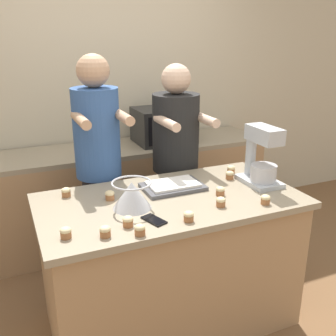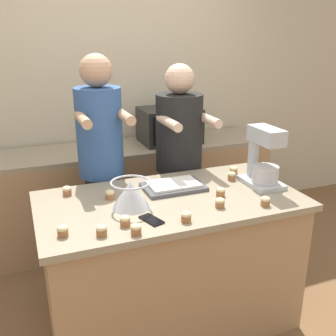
{
  "view_description": "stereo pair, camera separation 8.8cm",
  "coord_description": "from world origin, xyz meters",
  "px_view_note": "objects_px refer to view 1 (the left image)",
  "views": [
    {
      "loc": [
        -0.89,
        -2.01,
        1.85
      ],
      "look_at": [
        0.0,
        0.04,
        1.07
      ],
      "focal_mm": 42.0,
      "sensor_mm": 36.0,
      "label": 1
    },
    {
      "loc": [
        -0.81,
        -2.04,
        1.85
      ],
      "look_at": [
        0.0,
        0.04,
        1.07
      ],
      "focal_mm": 42.0,
      "sensor_mm": 36.0,
      "label": 2
    }
  ],
  "objects_px": {
    "stand_mixer": "(261,159)",
    "cupcake_1": "(189,216)",
    "cupcake_3": "(230,175)",
    "cupcake_11": "(140,230)",
    "microwave_oven": "(164,125)",
    "cupcake_6": "(221,202)",
    "baking_tray": "(173,186)",
    "cupcake_2": "(66,192)",
    "cupcake_9": "(66,232)",
    "cupcake_5": "(110,195)",
    "cupcake_10": "(128,221)",
    "cupcake_4": "(105,231)",
    "mixing_bowl": "(132,194)",
    "cupcake_7": "(220,191)",
    "cell_phone": "(154,220)",
    "person_left": "(99,171)",
    "cupcake_0": "(231,169)",
    "cupcake_8": "(265,199)",
    "person_right": "(176,167)"
  },
  "relations": [
    {
      "from": "stand_mixer",
      "to": "cupcake_1",
      "type": "relative_size",
      "value": 6.65
    },
    {
      "from": "cupcake_3",
      "to": "cupcake_11",
      "type": "bearing_deg",
      "value": -149.1
    },
    {
      "from": "microwave_oven",
      "to": "cupcake_6",
      "type": "height_order",
      "value": "microwave_oven"
    },
    {
      "from": "baking_tray",
      "to": "cupcake_2",
      "type": "relative_size",
      "value": 6.65
    },
    {
      "from": "cupcake_9",
      "to": "cupcake_11",
      "type": "relative_size",
      "value": 1.0
    },
    {
      "from": "stand_mixer",
      "to": "cupcake_9",
      "type": "xyz_separation_m",
      "value": [
        -1.31,
        -0.23,
        -0.14
      ]
    },
    {
      "from": "cupcake_5",
      "to": "cupcake_11",
      "type": "xyz_separation_m",
      "value": [
        0.02,
        -0.48,
        0.0
      ]
    },
    {
      "from": "cupcake_9",
      "to": "cupcake_10",
      "type": "distance_m",
      "value": 0.32
    },
    {
      "from": "cupcake_1",
      "to": "cupcake_4",
      "type": "distance_m",
      "value": 0.45
    },
    {
      "from": "cupcake_5",
      "to": "cupcake_11",
      "type": "relative_size",
      "value": 1.0
    },
    {
      "from": "mixing_bowl",
      "to": "cupcake_7",
      "type": "bearing_deg",
      "value": -4.57
    },
    {
      "from": "cupcake_7",
      "to": "mixing_bowl",
      "type": "bearing_deg",
      "value": 175.43
    },
    {
      "from": "cell_phone",
      "to": "cupcake_10",
      "type": "relative_size",
      "value": 2.72
    },
    {
      "from": "cupcake_1",
      "to": "cupcake_11",
      "type": "bearing_deg",
      "value": -172.5
    },
    {
      "from": "stand_mixer",
      "to": "cupcake_6",
      "type": "bearing_deg",
      "value": -153.23
    },
    {
      "from": "person_left",
      "to": "cupcake_2",
      "type": "distance_m",
      "value": 0.43
    },
    {
      "from": "stand_mixer",
      "to": "cell_phone",
      "type": "bearing_deg",
      "value": -164.69
    },
    {
      "from": "cupcake_2",
      "to": "cupcake_10",
      "type": "distance_m",
      "value": 0.57
    },
    {
      "from": "cupcake_4",
      "to": "cupcake_11",
      "type": "relative_size",
      "value": 1.0
    },
    {
      "from": "person_left",
      "to": "microwave_oven",
      "type": "xyz_separation_m",
      "value": [
        0.77,
        0.64,
        0.13
      ]
    },
    {
      "from": "cupcake_4",
      "to": "cupcake_6",
      "type": "bearing_deg",
      "value": 6.53
    },
    {
      "from": "cupcake_2",
      "to": "cupcake_4",
      "type": "bearing_deg",
      "value": -81.29
    },
    {
      "from": "cupcake_0",
      "to": "cupcake_11",
      "type": "distance_m",
      "value": 1.08
    },
    {
      "from": "mixing_bowl",
      "to": "cupcake_8",
      "type": "relative_size",
      "value": 3.96
    },
    {
      "from": "baking_tray",
      "to": "cupcake_2",
      "type": "distance_m",
      "value": 0.67
    },
    {
      "from": "cupcake_4",
      "to": "cupcake_5",
      "type": "xyz_separation_m",
      "value": [
        0.14,
        0.43,
        0.0
      ]
    },
    {
      "from": "stand_mixer",
      "to": "cupcake_9",
      "type": "distance_m",
      "value": 1.34
    },
    {
      "from": "cupcake_3",
      "to": "stand_mixer",
      "type": "bearing_deg",
      "value": -47.39
    },
    {
      "from": "cell_phone",
      "to": "cupcake_0",
      "type": "height_order",
      "value": "cupcake_0"
    },
    {
      "from": "stand_mixer",
      "to": "cupcake_8",
      "type": "distance_m",
      "value": 0.36
    },
    {
      "from": "cupcake_1",
      "to": "cupcake_8",
      "type": "height_order",
      "value": "same"
    },
    {
      "from": "stand_mixer",
      "to": "cupcake_3",
      "type": "distance_m",
      "value": 0.25
    },
    {
      "from": "cupcake_2",
      "to": "cupcake_0",
      "type": "bearing_deg",
      "value": -2.2
    },
    {
      "from": "cupcake_4",
      "to": "cupcake_3",
      "type": "bearing_deg",
      "value": 24.14
    },
    {
      "from": "stand_mixer",
      "to": "cupcake_3",
      "type": "relative_size",
      "value": 6.65
    },
    {
      "from": "cupcake_3",
      "to": "cupcake_6",
      "type": "relative_size",
      "value": 1.0
    },
    {
      "from": "person_left",
      "to": "cell_phone",
      "type": "xyz_separation_m",
      "value": [
        0.09,
        -0.84,
        -0.02
      ]
    },
    {
      "from": "person_left",
      "to": "cupcake_5",
      "type": "bearing_deg",
      "value": -96.42
    },
    {
      "from": "person_right",
      "to": "cupcake_5",
      "type": "xyz_separation_m",
      "value": [
        -0.65,
        -0.48,
        0.06
      ]
    },
    {
      "from": "stand_mixer",
      "to": "cell_phone",
      "type": "relative_size",
      "value": 2.44
    },
    {
      "from": "cupcake_0",
      "to": "cupcake_5",
      "type": "height_order",
      "value": "same"
    },
    {
      "from": "microwave_oven",
      "to": "cupcake_4",
      "type": "height_order",
      "value": "microwave_oven"
    },
    {
      "from": "cupcake_0",
      "to": "cupcake_5",
      "type": "distance_m",
      "value": 0.93
    },
    {
      "from": "person_left",
      "to": "cupcake_6",
      "type": "height_order",
      "value": "person_left"
    },
    {
      "from": "cupcake_9",
      "to": "cupcake_7",
      "type": "bearing_deg",
      "value": 9.27
    },
    {
      "from": "cupcake_3",
      "to": "cupcake_8",
      "type": "xyz_separation_m",
      "value": [
        -0.03,
        -0.44,
        0.0
      ]
    },
    {
      "from": "person_left",
      "to": "mixing_bowl",
      "type": "relative_size",
      "value": 7.45
    },
    {
      "from": "cupcake_1",
      "to": "cupcake_4",
      "type": "relative_size",
      "value": 1.0
    },
    {
      "from": "cupcake_3",
      "to": "cupcake_9",
      "type": "bearing_deg",
      "value": -162.03
    },
    {
      "from": "baking_tray",
      "to": "cupcake_10",
      "type": "bearing_deg",
      "value": -138.05
    }
  ]
}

